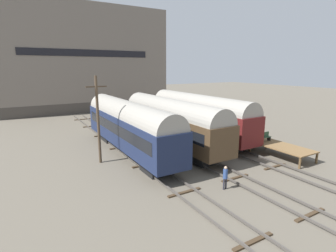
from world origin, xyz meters
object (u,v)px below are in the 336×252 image
object	(u,v)px
train_car_navy	(128,124)
utility_pole	(98,119)
person_worker	(225,175)
train_car_brown	(171,120)
bench	(265,137)
train_car_maroon	(198,114)

from	to	relation	value
train_car_navy	utility_pole	bearing A→B (deg)	-161.34
person_worker	train_car_brown	bearing A→B (deg)	79.72
bench	utility_pole	world-z (taller)	utility_pole
train_car_maroon	train_car_navy	distance (m)	9.47
utility_pole	bench	bearing A→B (deg)	-19.40
train_car_maroon	person_worker	size ratio (longest dim) A/B	9.99
bench	person_worker	xyz separation A→B (m)	(-9.20, -4.35, -0.57)
train_car_maroon	bench	size ratio (longest dim) A/B	12.18
train_car_brown	person_worker	bearing A→B (deg)	-100.28
train_car_brown	utility_pole	world-z (taller)	utility_pole
train_car_navy	person_worker	world-z (taller)	train_car_navy
train_car_navy	utility_pole	distance (m)	3.55
train_car_brown	utility_pole	bearing A→B (deg)	-173.79
bench	person_worker	bearing A→B (deg)	-154.69
person_worker	bench	bearing A→B (deg)	25.31
utility_pole	train_car_brown	bearing A→B (deg)	6.21
train_car_brown	utility_pole	size ratio (longest dim) A/B	2.16
train_car_maroon	train_car_navy	world-z (taller)	train_car_maroon
bench	utility_pole	xyz separation A→B (m)	(-15.19, 5.35, 2.42)
train_car_maroon	train_car_brown	world-z (taller)	train_car_maroon
train_car_maroon	bench	xyz separation A→B (m)	(2.59, -7.70, -1.41)
train_car_maroon	person_worker	world-z (taller)	train_car_maroon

